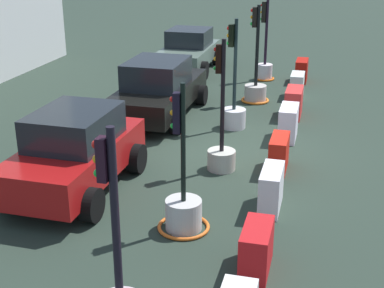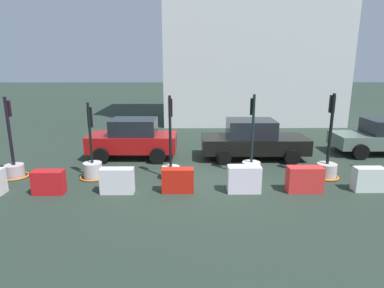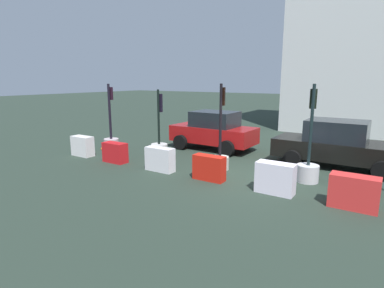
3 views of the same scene
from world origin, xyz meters
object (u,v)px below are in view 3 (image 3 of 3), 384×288
object	(u,v)px
traffic_light_3	(308,165)
construction_barrier_4	(275,178)
traffic_light_1	(159,148)
construction_barrier_5	(354,192)
construction_barrier_3	(209,168)
construction_barrier_1	(115,152)
construction_barrier_2	(160,159)
car_black_sedan	(339,145)
car_red_compact	(214,131)
traffic_light_2	(220,155)
construction_barrier_0	(83,146)
traffic_light_0	(111,139)

from	to	relation	value
traffic_light_3	construction_barrier_4	bearing A→B (deg)	-108.53
traffic_light_1	construction_barrier_5	bearing A→B (deg)	-11.03
construction_barrier_3	traffic_light_3	bearing A→B (deg)	29.96
traffic_light_1	construction_barrier_1	world-z (taller)	traffic_light_1
construction_barrier_2	construction_barrier_4	xyz separation A→B (m)	(4.13, 0.03, 0.02)
car_black_sedan	construction_barrier_5	bearing A→B (deg)	-76.35
construction_barrier_4	car_red_compact	distance (m)	5.93
traffic_light_2	construction_barrier_2	world-z (taller)	traffic_light_2
traffic_light_3	car_red_compact	xyz separation A→B (m)	(-4.80, 2.51, 0.33)
construction_barrier_0	car_black_sedan	size ratio (longest dim) A/B	0.21
traffic_light_1	construction_barrier_3	distance (m)	3.48
traffic_light_2	construction_barrier_1	world-z (taller)	traffic_light_2
traffic_light_2	car_red_compact	world-z (taller)	traffic_light_2
traffic_light_0	construction_barrier_2	size ratio (longest dim) A/B	2.78
traffic_light_2	construction_barrier_5	world-z (taller)	traffic_light_2
construction_barrier_4	construction_barrier_1	bearing A→B (deg)	-179.53
traffic_light_1	construction_barrier_4	bearing A→B (deg)	-15.13
construction_barrier_4	construction_barrier_5	size ratio (longest dim) A/B	0.94
construction_barrier_2	construction_barrier_5	bearing A→B (deg)	0.42
traffic_light_1	construction_barrier_2	bearing A→B (deg)	-50.58
car_red_compact	construction_barrier_3	bearing A→B (deg)	-62.65
construction_barrier_1	construction_barrier_4	world-z (taller)	construction_barrier_4
traffic_light_1	traffic_light_3	world-z (taller)	traffic_light_3
construction_barrier_5	car_red_compact	size ratio (longest dim) A/B	0.29
traffic_light_0	car_red_compact	size ratio (longest dim) A/B	0.77
traffic_light_3	construction_barrier_2	distance (m)	4.93
construction_barrier_0	car_black_sedan	bearing A→B (deg)	23.18
traffic_light_1	traffic_light_3	xyz separation A→B (m)	(5.87, 0.13, 0.13)
construction_barrier_1	construction_barrier_5	distance (m)	8.33
traffic_light_0	construction_barrier_5	bearing A→B (deg)	-8.47
construction_barrier_3	construction_barrier_5	xyz separation A→B (m)	(4.16, -0.01, 0.02)
construction_barrier_1	car_black_sedan	distance (m)	8.40
construction_barrier_4	car_black_sedan	world-z (taller)	car_black_sedan
construction_barrier_0	traffic_light_2	bearing A→B (deg)	13.17
traffic_light_1	construction_barrier_2	size ratio (longest dim) A/B	2.59
construction_barrier_3	construction_barrier_4	size ratio (longest dim) A/B	0.97
traffic_light_3	construction_barrier_1	size ratio (longest dim) A/B	3.09
construction_barrier_1	construction_barrier_5	size ratio (longest dim) A/B	0.86
car_red_compact	construction_barrier_0	bearing A→B (deg)	-134.16
car_black_sedan	construction_barrier_0	bearing A→B (deg)	-156.82
construction_barrier_1	construction_barrier_3	bearing A→B (deg)	1.02
construction_barrier_2	car_red_compact	distance (m)	4.15
traffic_light_2	car_black_sedan	world-z (taller)	traffic_light_2
traffic_light_0	car_red_compact	world-z (taller)	traffic_light_0
traffic_light_0	construction_barrier_5	size ratio (longest dim) A/B	2.61
construction_barrier_5	construction_barrier_1	bearing A→B (deg)	-179.54
construction_barrier_0	car_red_compact	size ratio (longest dim) A/B	0.25
construction_barrier_1	construction_barrier_4	xyz separation A→B (m)	(6.34, 0.05, 0.06)
construction_barrier_3	construction_barrier_2	bearing A→B (deg)	-178.48
construction_barrier_0	car_black_sedan	xyz separation A→B (m)	(9.32, 3.99, 0.42)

